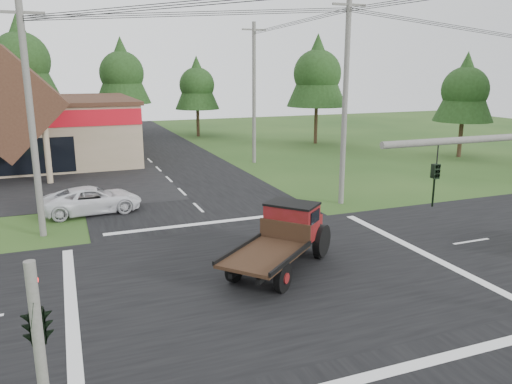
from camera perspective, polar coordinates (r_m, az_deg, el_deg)
name	(u,v)px	position (r m, az deg, el deg)	size (l,w,h in m)	color
ground	(267,274)	(19.20, 1.21, -9.36)	(120.00, 120.00, 0.00)	#213F16
road_ns	(267,274)	(19.19, 1.21, -9.34)	(12.00, 120.00, 0.02)	black
road_ew	(267,274)	(19.19, 1.21, -9.33)	(120.00, 12.00, 0.02)	black
traffic_signal_corner	(35,304)	(9.85, -23.94, -11.63)	(0.53, 2.48, 4.40)	#595651
utility_pole_nw	(31,120)	(24.41, -24.31, 7.52)	(2.00, 0.30, 10.50)	#595651
utility_pole_ne	(345,100)	(28.49, 10.15, 10.26)	(2.00, 0.30, 11.50)	#595651
utility_pole_n	(254,93)	(41.09, -0.23, 11.29)	(2.00, 0.30, 11.20)	#595651
tree_row_c	(21,58)	(57.39, -25.32, 13.72)	(7.28, 7.28, 13.13)	#332316
tree_row_d	(122,71)	(58.68, -15.11, 13.20)	(6.16, 6.16, 11.11)	#332316
tree_row_e	(197,83)	(58.22, -6.78, 12.24)	(5.04, 5.04, 9.09)	#332316
tree_side_ne	(317,71)	(52.51, 7.02, 13.54)	(6.16, 6.16, 11.11)	#332316
tree_side_e_near	(465,88)	(47.47, 22.80, 10.94)	(5.04, 5.04, 9.09)	#332316
antique_flatbed_truck	(279,240)	(19.15, 2.66, -5.49)	(2.25, 5.88, 2.46)	#53110B
white_pickup	(93,200)	(28.33, -18.17, -0.86)	(2.36, 5.12, 1.42)	silver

